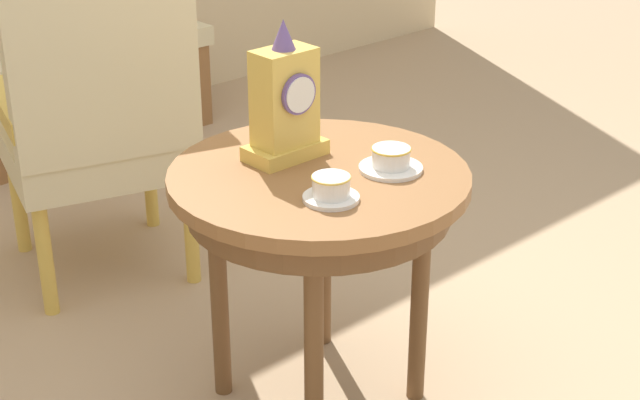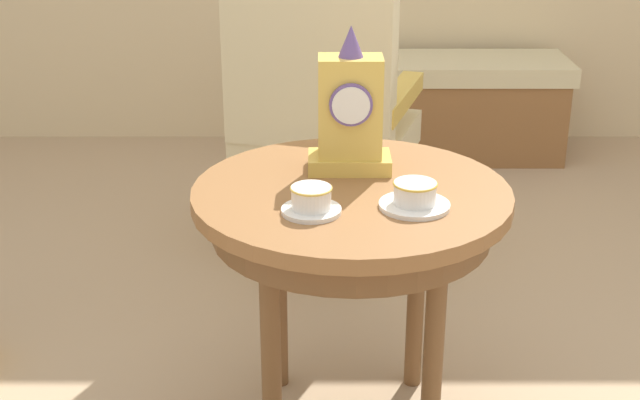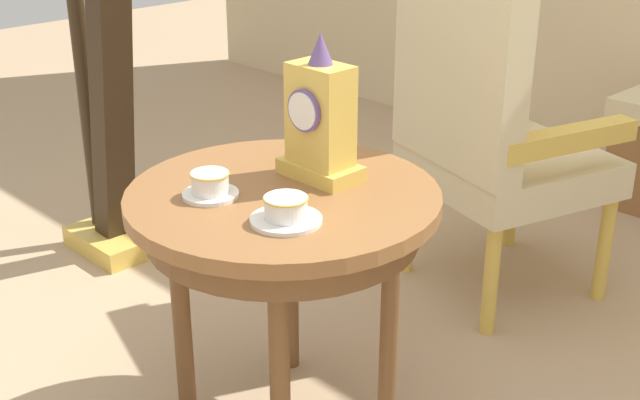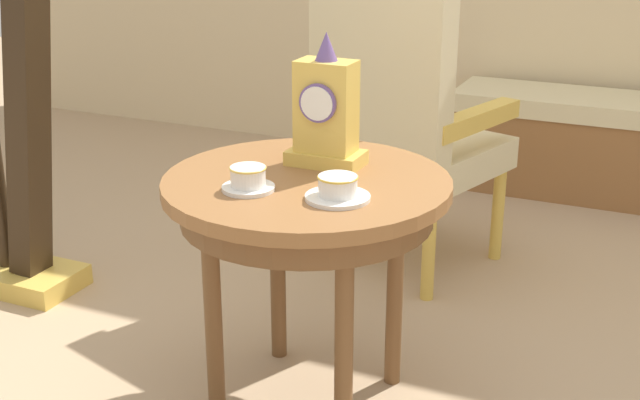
{
  "view_description": "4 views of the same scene",
  "coord_description": "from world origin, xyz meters",
  "px_view_note": "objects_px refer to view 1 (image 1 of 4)",
  "views": [
    {
      "loc": [
        -1.37,
        -1.57,
        1.51
      ],
      "look_at": [
        0.06,
        0.0,
        0.52
      ],
      "focal_mm": 54.53,
      "sensor_mm": 36.0,
      "label": 1
    },
    {
      "loc": [
        -0.05,
        -1.84,
        1.34
      ],
      "look_at": [
        -0.05,
        0.01,
        0.58
      ],
      "focal_mm": 49.44,
      "sensor_mm": 36.0,
      "label": 2
    },
    {
      "loc": [
        1.32,
        -1.2,
        1.34
      ],
      "look_at": [
        0.0,
        0.1,
        0.55
      ],
      "focal_mm": 47.57,
      "sensor_mm": 36.0,
      "label": 3
    },
    {
      "loc": [
        0.86,
        -1.82,
        1.29
      ],
      "look_at": [
        0.02,
        0.04,
        0.54
      ],
      "focal_mm": 48.06,
      "sensor_mm": 36.0,
      "label": 4
    }
  ],
  "objects_px": {
    "side_table": "(319,201)",
    "mantel_clock": "(285,104)",
    "armchair": "(97,100)",
    "teacup_left": "(331,189)",
    "window_bench": "(73,93)",
    "teacup_right": "(391,160)"
  },
  "relations": [
    {
      "from": "side_table",
      "to": "mantel_clock",
      "type": "height_order",
      "value": "mantel_clock"
    },
    {
      "from": "side_table",
      "to": "mantel_clock",
      "type": "relative_size",
      "value": 2.1
    },
    {
      "from": "armchair",
      "to": "side_table",
      "type": "bearing_deg",
      "value": -85.47
    },
    {
      "from": "teacup_left",
      "to": "window_bench",
      "type": "height_order",
      "value": "teacup_left"
    },
    {
      "from": "teacup_left",
      "to": "teacup_right",
      "type": "bearing_deg",
      "value": 7.24
    },
    {
      "from": "teacup_left",
      "to": "teacup_right",
      "type": "relative_size",
      "value": 0.84
    },
    {
      "from": "window_bench",
      "to": "armchair",
      "type": "bearing_deg",
      "value": -114.24
    },
    {
      "from": "mantel_clock",
      "to": "armchair",
      "type": "xyz_separation_m",
      "value": [
        -0.07,
        0.76,
        -0.17
      ]
    },
    {
      "from": "teacup_right",
      "to": "armchair",
      "type": "height_order",
      "value": "armchair"
    },
    {
      "from": "mantel_clock",
      "to": "teacup_right",
      "type": "bearing_deg",
      "value": -60.05
    },
    {
      "from": "teacup_left",
      "to": "window_bench",
      "type": "distance_m",
      "value": 2.23
    },
    {
      "from": "teacup_right",
      "to": "mantel_clock",
      "type": "bearing_deg",
      "value": 119.95
    },
    {
      "from": "teacup_right",
      "to": "mantel_clock",
      "type": "relative_size",
      "value": 0.44
    },
    {
      "from": "mantel_clock",
      "to": "armchair",
      "type": "distance_m",
      "value": 0.78
    },
    {
      "from": "teacup_left",
      "to": "teacup_right",
      "type": "xyz_separation_m",
      "value": [
        0.21,
        0.03,
        -0.0
      ]
    },
    {
      "from": "armchair",
      "to": "mantel_clock",
      "type": "bearing_deg",
      "value": -84.87
    },
    {
      "from": "side_table",
      "to": "teacup_right",
      "type": "distance_m",
      "value": 0.19
    },
    {
      "from": "side_table",
      "to": "teacup_right",
      "type": "bearing_deg",
      "value": -40.07
    },
    {
      "from": "side_table",
      "to": "mantel_clock",
      "type": "bearing_deg",
      "value": 90.61
    },
    {
      "from": "mantel_clock",
      "to": "window_bench",
      "type": "xyz_separation_m",
      "value": [
        0.43,
        1.87,
        -0.54
      ]
    },
    {
      "from": "armchair",
      "to": "teacup_left",
      "type": "bearing_deg",
      "value": -91.01
    },
    {
      "from": "side_table",
      "to": "armchair",
      "type": "xyz_separation_m",
      "value": [
        -0.07,
        0.87,
        0.04
      ]
    }
  ]
}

